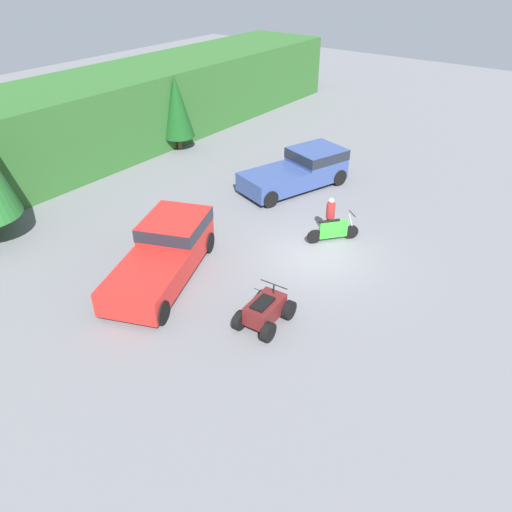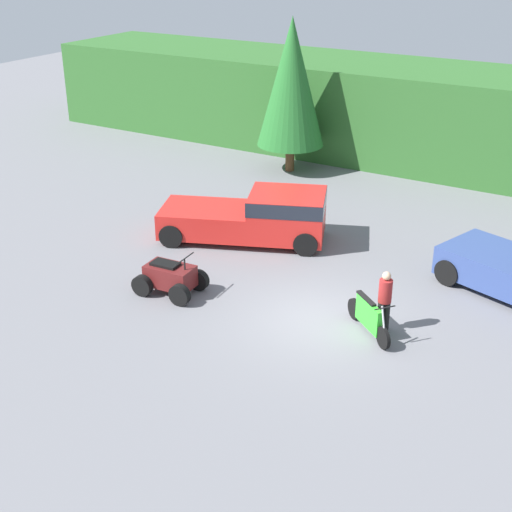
{
  "view_description": "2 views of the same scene",
  "coord_description": "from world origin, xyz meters",
  "px_view_note": "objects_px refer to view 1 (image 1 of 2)",
  "views": [
    {
      "loc": [
        -14.88,
        -8.12,
        10.64
      ],
      "look_at": [
        -2.62,
        1.01,
        0.95
      ],
      "focal_mm": 35.0,
      "sensor_mm": 36.0,
      "label": 1
    },
    {
      "loc": [
        7.35,
        -15.84,
        10.05
      ],
      "look_at": [
        -2.62,
        1.01,
        0.95
      ],
      "focal_mm": 50.0,
      "sensor_mm": 36.0,
      "label": 2
    }
  ],
  "objects_px": {
    "pickup_truck_second": "(302,168)",
    "dirt_bike": "(333,230)",
    "quad_atv": "(265,311)",
    "pickup_truck_red": "(166,250)",
    "rider_person": "(330,216)"
  },
  "relations": [
    {
      "from": "pickup_truck_second",
      "to": "dirt_bike",
      "type": "relative_size",
      "value": 3.26
    },
    {
      "from": "dirt_bike",
      "to": "rider_person",
      "type": "relative_size",
      "value": 1.03
    },
    {
      "from": "pickup_truck_red",
      "to": "dirt_bike",
      "type": "distance_m",
      "value": 6.95
    },
    {
      "from": "pickup_truck_red",
      "to": "pickup_truck_second",
      "type": "relative_size",
      "value": 1.04
    },
    {
      "from": "pickup_truck_red",
      "to": "rider_person",
      "type": "xyz_separation_m",
      "value": [
        6.03,
        -3.54,
        0.0
      ]
    },
    {
      "from": "quad_atv",
      "to": "pickup_truck_red",
      "type": "bearing_deg",
      "value": 82.97
    },
    {
      "from": "pickup_truck_red",
      "to": "rider_person",
      "type": "relative_size",
      "value": 3.47
    },
    {
      "from": "quad_atv",
      "to": "rider_person",
      "type": "xyz_separation_m",
      "value": [
        6.29,
        1.2,
        0.46
      ]
    },
    {
      "from": "pickup_truck_second",
      "to": "pickup_truck_red",
      "type": "bearing_deg",
      "value": -160.84
    },
    {
      "from": "dirt_bike",
      "to": "rider_person",
      "type": "height_order",
      "value": "rider_person"
    },
    {
      "from": "quad_atv",
      "to": "pickup_truck_second",
      "type": "bearing_deg",
      "value": 22.42
    },
    {
      "from": "pickup_truck_second",
      "to": "rider_person",
      "type": "distance_m",
      "value": 5.16
    },
    {
      "from": "quad_atv",
      "to": "rider_person",
      "type": "distance_m",
      "value": 6.42
    },
    {
      "from": "pickup_truck_red",
      "to": "quad_atv",
      "type": "distance_m",
      "value": 4.77
    },
    {
      "from": "pickup_truck_second",
      "to": "dirt_bike",
      "type": "bearing_deg",
      "value": -115.64
    }
  ]
}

